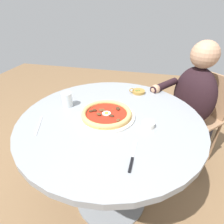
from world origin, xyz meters
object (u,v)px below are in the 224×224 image
Objects in this scene: steak_knife at (132,159)px; olive_pan at (138,92)px; dining_table at (111,136)px; diner_person at (188,116)px; pizza_on_plate at (106,114)px; water_glass at (67,100)px; cafe_chair_diner at (199,111)px; fork_utensil at (39,125)px; ramekin_capers at (148,124)px.

steak_knife is 1.78× the size of olive_pan.
dining_table is 0.78m from diner_person.
pizza_on_plate is 3.62× the size of water_glass.
cafe_chair_diner reaches higher than steak_knife.
cafe_chair_diner reaches higher than fork_utensil.
cafe_chair_diner is (0.10, -0.10, 0.01)m from diner_person.
ramekin_capers is (0.26, -0.05, 0.01)m from steak_knife.
water_glass is 0.82× the size of olive_pan.
steak_knife is at bearing -128.06° from water_glass.
diner_person is at bearing -46.33° from pizza_on_plate.
pizza_on_plate is 2.05× the size of fork_utensil.
dining_table is 0.28m from ramekin_capers.
diner_person is (0.59, -0.33, -0.28)m from ramekin_capers.
steak_knife is 0.24× the size of cafe_chair_diner.
fork_utensil is at bearing 138.15° from olive_pan.
water_glass is (0.07, 0.30, 0.19)m from dining_table.
cafe_chair_diner reaches higher than dining_table.
dining_table is at bearing 161.74° from olive_pan.
cafe_chair_diner is (0.64, -0.65, -0.10)m from dining_table.
dining_table is 0.92m from cafe_chair_diner.
cafe_chair_diner is at bearing -46.26° from pizza_on_plate.
diner_person is 1.34× the size of cafe_chair_diner.
dining_table is 15.92× the size of ramekin_capers.
diner_person is at bearing -28.91° from ramekin_capers.
steak_knife is at bearing -150.89° from dining_table.
olive_pan is at bearing 117.83° from cafe_chair_diner.
water_glass is (0.07, 0.28, 0.02)m from pizza_on_plate.
ramekin_capers is 0.42m from olive_pan.
dining_table is at bearing -64.27° from fork_utensil.
fork_utensil is (0.13, 0.53, -0.00)m from steak_knife.
water_glass is at bearing 51.94° from steak_knife.
fork_utensil is at bearing 117.42° from pizza_on_plate.
dining_table is 3.19× the size of pizza_on_plate.
olive_pan is (0.67, 0.05, 0.01)m from steak_knife.
water_glass is at bearing 77.87° from dining_table.
olive_pan is at bearing -21.82° from pizza_on_plate.
ramekin_capers is at bearing -77.45° from fork_utensil.
fork_utensil is at bearing 102.55° from ramekin_capers.
diner_person reaches higher than fork_utensil.
dining_table is at bearing -89.99° from pizza_on_plate.
olive_pan reaches higher than pizza_on_plate.
fork_utensil is (-0.54, 0.48, -0.01)m from olive_pan.
steak_knife is 0.55m from fork_utensil.
cafe_chair_diner is (0.28, -0.53, -0.26)m from olive_pan.
fork_utensil is at bearing 129.02° from cafe_chair_diner.
fork_utensil is at bearing 115.73° from dining_table.
olive_pan reaches higher than ramekin_capers.
pizza_on_plate reaches higher than dining_table.
dining_table is 0.38m from steak_knife.
pizza_on_plate is (-0.00, 0.03, 0.16)m from dining_table.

